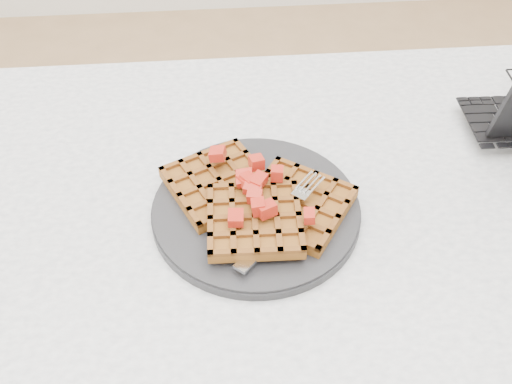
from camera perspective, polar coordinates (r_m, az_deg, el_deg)
The scene contains 5 objects.
table at distance 0.81m, azimuth 5.21°, elevation -9.08°, with size 1.20×0.80×0.75m.
plate at distance 0.73m, azimuth 0.00°, elevation -1.76°, with size 0.27×0.27×0.02m, color black.
waffles at distance 0.71m, azimuth 0.04°, elevation -0.94°, with size 0.26×0.21×0.03m.
strawberry_pile at distance 0.69m, azimuth 0.00°, elevation 0.81°, with size 0.15×0.15×0.02m, color #930900, non-canonical shape.
fork at distance 0.69m, azimuth 3.04°, elevation -2.81°, with size 0.02×0.18×0.02m, color silver, non-canonical shape.
Camera 1 is at (-0.11, -0.46, 1.29)m, focal length 40.00 mm.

